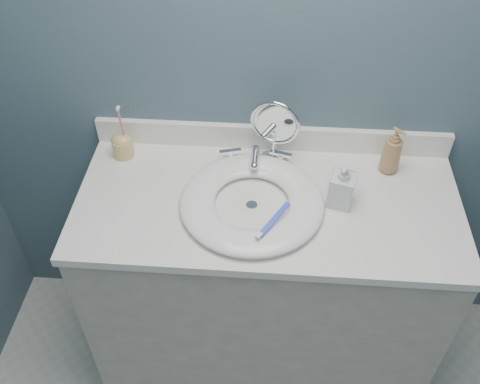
# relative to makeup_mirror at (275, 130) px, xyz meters

# --- Properties ---
(back_wall) EXTENTS (2.20, 0.02, 2.40)m
(back_wall) POSITION_rel_makeup_mirror_xyz_m (-0.01, 0.08, 0.19)
(back_wall) COLOR #485D6C
(back_wall) RESTS_ON ground
(vanity_cabinet) EXTENTS (1.20, 0.55, 0.85)m
(vanity_cabinet) POSITION_rel_makeup_mirror_xyz_m (-0.01, -0.19, -0.59)
(vanity_cabinet) COLOR beige
(vanity_cabinet) RESTS_ON ground
(countertop) EXTENTS (1.22, 0.57, 0.03)m
(countertop) POSITION_rel_makeup_mirror_xyz_m (-0.01, -0.19, -0.15)
(countertop) COLOR white
(countertop) RESTS_ON vanity_cabinet
(backsplash) EXTENTS (1.22, 0.02, 0.09)m
(backsplash) POSITION_rel_makeup_mirror_xyz_m (-0.01, 0.07, -0.09)
(backsplash) COLOR white
(backsplash) RESTS_ON countertop
(basin) EXTENTS (0.45, 0.45, 0.04)m
(basin) POSITION_rel_makeup_mirror_xyz_m (-0.06, -0.22, -0.11)
(basin) COLOR white
(basin) RESTS_ON countertop
(drain) EXTENTS (0.04, 0.04, 0.01)m
(drain) POSITION_rel_makeup_mirror_xyz_m (-0.06, -0.22, -0.13)
(drain) COLOR silver
(drain) RESTS_ON countertop
(faucet) EXTENTS (0.25, 0.13, 0.07)m
(faucet) POSITION_rel_makeup_mirror_xyz_m (-0.06, -0.02, -0.11)
(faucet) COLOR silver
(faucet) RESTS_ON countertop
(makeup_mirror) EXTENTS (0.16, 0.09, 0.24)m
(makeup_mirror) POSITION_rel_makeup_mirror_xyz_m (0.00, 0.00, 0.00)
(makeup_mirror) COLOR silver
(makeup_mirror) RESTS_ON countertop
(soap_bottle_amber) EXTENTS (0.09, 0.09, 0.17)m
(soap_bottle_amber) POSITION_rel_makeup_mirror_xyz_m (0.38, -0.02, -0.05)
(soap_bottle_amber) COLOR #A37549
(soap_bottle_amber) RESTS_ON countertop
(soap_bottle_clear) EXTENTS (0.09, 0.09, 0.16)m
(soap_bottle_clear) POSITION_rel_makeup_mirror_xyz_m (0.21, -0.18, -0.05)
(soap_bottle_clear) COLOR silver
(soap_bottle_clear) RESTS_ON countertop
(toothbrush_holder) EXTENTS (0.07, 0.07, 0.20)m
(toothbrush_holder) POSITION_rel_makeup_mirror_xyz_m (-0.51, -0.01, -0.09)
(toothbrush_holder) COLOR #DAB26D
(toothbrush_holder) RESTS_ON countertop
(toothbrush_lying) EXTENTS (0.10, 0.16, 0.02)m
(toothbrush_lying) POSITION_rel_makeup_mirror_xyz_m (0.01, -0.32, -0.09)
(toothbrush_lying) COLOR blue
(toothbrush_lying) RESTS_ON basin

